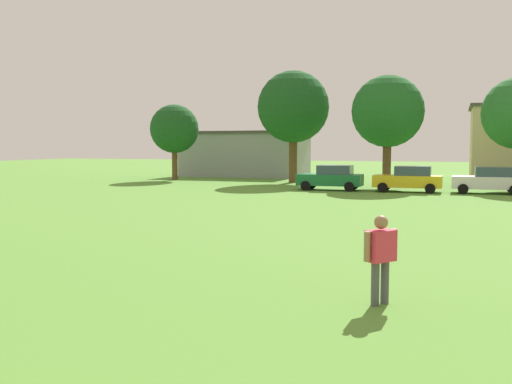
{
  "coord_description": "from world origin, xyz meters",
  "views": [
    {
      "loc": [
        3.46,
        -0.67,
        3.03
      ],
      "look_at": [
        0.38,
        8.25,
        2.26
      ],
      "focal_mm": 40.52,
      "sensor_mm": 36.0,
      "label": 1
    }
  ],
  "objects_px": {
    "tree_center": "(388,112)",
    "parked_car_green_0": "(331,177)",
    "tree_left": "(293,107)",
    "tree_far_left": "(174,129)",
    "adult_bystander": "(381,252)",
    "parked_car_yellow_1": "(409,179)",
    "parked_car_white_2": "(490,180)"
  },
  "relations": [
    {
      "from": "tree_center",
      "to": "parked_car_green_0",
      "type": "bearing_deg",
      "value": -128.48
    },
    {
      "from": "tree_left",
      "to": "tree_far_left",
      "type": "bearing_deg",
      "value": -179.08
    },
    {
      "from": "parked_car_green_0",
      "to": "tree_left",
      "type": "xyz_separation_m",
      "value": [
        -4.57,
        6.9,
        5.21
      ]
    },
    {
      "from": "parked_car_green_0",
      "to": "tree_far_left",
      "type": "relative_size",
      "value": 0.66
    },
    {
      "from": "tree_center",
      "to": "adult_bystander",
      "type": "bearing_deg",
      "value": -83.87
    },
    {
      "from": "parked_car_yellow_1",
      "to": "tree_center",
      "type": "bearing_deg",
      "value": -65.09
    },
    {
      "from": "parked_car_yellow_1",
      "to": "tree_far_left",
      "type": "xyz_separation_m",
      "value": [
        -20.22,
        6.68,
        3.55
      ]
    },
    {
      "from": "tree_far_left",
      "to": "parked_car_green_0",
      "type": "bearing_deg",
      "value": -23.93
    },
    {
      "from": "tree_left",
      "to": "tree_center",
      "type": "xyz_separation_m",
      "value": [
        7.78,
        -2.86,
        -0.66
      ]
    },
    {
      "from": "adult_bystander",
      "to": "tree_left",
      "type": "relative_size",
      "value": 0.19
    },
    {
      "from": "adult_bystander",
      "to": "parked_car_white_2",
      "type": "xyz_separation_m",
      "value": [
        3.35,
        27.77,
        -0.16
      ]
    },
    {
      "from": "adult_bystander",
      "to": "tree_center",
      "type": "bearing_deg",
      "value": -135.44
    },
    {
      "from": "parked_car_green_0",
      "to": "parked_car_yellow_1",
      "type": "distance_m",
      "value": 5.06
    },
    {
      "from": "adult_bystander",
      "to": "parked_car_white_2",
      "type": "bearing_deg",
      "value": -148.44
    },
    {
      "from": "parked_car_green_0",
      "to": "tree_left",
      "type": "relative_size",
      "value": 0.48
    },
    {
      "from": "parked_car_yellow_1",
      "to": "adult_bystander",
      "type": "bearing_deg",
      "value": 93.17
    },
    {
      "from": "parked_car_yellow_1",
      "to": "tree_left",
      "type": "bearing_deg",
      "value": -35.42
    },
    {
      "from": "parked_car_yellow_1",
      "to": "parked_car_white_2",
      "type": "xyz_separation_m",
      "value": [
        4.87,
        0.34,
        0.0
      ]
    },
    {
      "from": "adult_bystander",
      "to": "tree_far_left",
      "type": "bearing_deg",
      "value": -109.06
    },
    {
      "from": "tree_left",
      "to": "adult_bystander",
      "type": "bearing_deg",
      "value": -71.97
    },
    {
      "from": "parked_car_white_2",
      "to": "tree_far_left",
      "type": "height_order",
      "value": "tree_far_left"
    },
    {
      "from": "adult_bystander",
      "to": "tree_left",
      "type": "bearing_deg",
      "value": -123.54
    },
    {
      "from": "parked_car_yellow_1",
      "to": "tree_left",
      "type": "relative_size",
      "value": 0.48
    },
    {
      "from": "tree_left",
      "to": "parked_car_white_2",
      "type": "bearing_deg",
      "value": -24.18
    },
    {
      "from": "parked_car_white_2",
      "to": "parked_car_green_0",
      "type": "bearing_deg",
      "value": 2.23
    },
    {
      "from": "parked_car_white_2",
      "to": "tree_left",
      "type": "bearing_deg",
      "value": -24.18
    },
    {
      "from": "tree_left",
      "to": "parked_car_green_0",
      "type": "bearing_deg",
      "value": -56.45
    },
    {
      "from": "adult_bystander",
      "to": "tree_center",
      "type": "height_order",
      "value": "tree_center"
    },
    {
      "from": "adult_bystander",
      "to": "tree_far_left",
      "type": "height_order",
      "value": "tree_far_left"
    },
    {
      "from": "tree_far_left",
      "to": "tree_center",
      "type": "bearing_deg",
      "value": -8.34
    },
    {
      "from": "parked_car_white_2",
      "to": "tree_center",
      "type": "bearing_deg",
      "value": -28.5
    },
    {
      "from": "parked_car_green_0",
      "to": "tree_center",
      "type": "xyz_separation_m",
      "value": [
        3.21,
        4.04,
        4.55
      ]
    }
  ]
}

